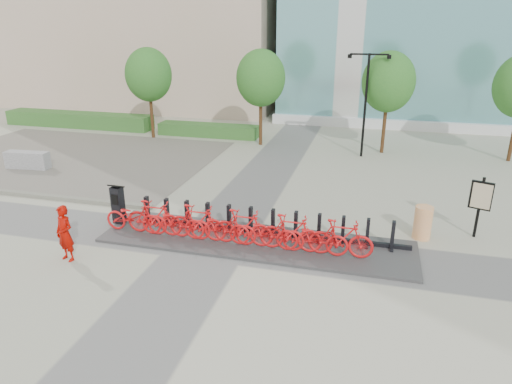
% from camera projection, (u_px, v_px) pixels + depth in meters
% --- Properties ---
extents(ground, '(120.00, 120.00, 0.00)m').
position_uv_depth(ground, '(212.00, 242.00, 14.03)').
color(ground, '#ACAA93').
extents(gravel_patch, '(14.00, 14.00, 0.00)m').
position_uv_depth(gravel_patch, '(71.00, 158.00, 22.76)').
color(gravel_patch, '#424038').
rests_on(gravel_patch, ground).
extents(hedge_a, '(10.00, 1.40, 0.90)m').
position_uv_depth(hedge_a, '(79.00, 120.00, 29.45)').
color(hedge_a, '#285325').
rests_on(hedge_a, ground).
extents(hedge_b, '(6.00, 1.20, 0.70)m').
position_uv_depth(hedge_b, '(208.00, 130.00, 27.07)').
color(hedge_b, '#285325').
rests_on(hedge_b, ground).
extents(tree_0, '(2.60, 2.60, 5.10)m').
position_uv_depth(tree_0, '(149.00, 75.00, 25.56)').
color(tree_0, '#3E2913').
rests_on(tree_0, ground).
extents(tree_1, '(2.60, 2.60, 5.10)m').
position_uv_depth(tree_1, '(261.00, 78.00, 24.01)').
color(tree_1, '#3E2913').
rests_on(tree_1, ground).
extents(tree_2, '(2.60, 2.60, 5.10)m').
position_uv_depth(tree_2, '(388.00, 82.00, 22.46)').
color(tree_2, '#3E2913').
rests_on(tree_2, ground).
extents(streetlamp, '(2.00, 0.20, 5.00)m').
position_uv_depth(streetlamp, '(366.00, 94.00, 21.96)').
color(streetlamp, black).
rests_on(streetlamp, ground).
extents(dock_pad, '(9.60, 2.40, 0.08)m').
position_uv_depth(dock_pad, '(256.00, 241.00, 13.98)').
color(dock_pad, '#3C3C3C').
rests_on(dock_pad, ground).
extents(dock_rail_posts, '(8.02, 0.50, 0.85)m').
position_uv_depth(dock_rail_posts, '(261.00, 222.00, 14.23)').
color(dock_rail_posts, black).
rests_on(dock_rail_posts, dock_pad).
extents(bike_0, '(1.90, 0.66, 1.00)m').
position_uv_depth(bike_0, '(134.00, 217.00, 14.40)').
color(bike_0, red).
rests_on(bike_0, dock_pad).
extents(bike_1, '(1.84, 0.52, 1.11)m').
position_uv_depth(bike_1, '(154.00, 218.00, 14.21)').
color(bike_1, red).
rests_on(bike_1, dock_pad).
extents(bike_2, '(1.90, 0.66, 1.00)m').
position_uv_depth(bike_2, '(176.00, 222.00, 14.06)').
color(bike_2, red).
rests_on(bike_2, dock_pad).
extents(bike_3, '(1.84, 0.52, 1.11)m').
position_uv_depth(bike_3, '(197.00, 222.00, 13.87)').
color(bike_3, red).
rests_on(bike_3, dock_pad).
extents(bike_4, '(1.90, 0.66, 1.00)m').
position_uv_depth(bike_4, '(220.00, 227.00, 13.72)').
color(bike_4, red).
rests_on(bike_4, dock_pad).
extents(bike_5, '(1.84, 0.52, 1.11)m').
position_uv_depth(bike_5, '(243.00, 227.00, 13.53)').
color(bike_5, red).
rests_on(bike_5, dock_pad).
extents(bike_6, '(1.90, 0.66, 1.00)m').
position_uv_depth(bike_6, '(266.00, 232.00, 13.37)').
color(bike_6, red).
rests_on(bike_6, dock_pad).
extents(bike_7, '(1.84, 0.52, 1.11)m').
position_uv_depth(bike_7, '(290.00, 233.00, 13.18)').
color(bike_7, red).
rests_on(bike_7, dock_pad).
extents(bike_8, '(1.90, 0.66, 1.00)m').
position_uv_depth(bike_8, '(315.00, 237.00, 13.03)').
color(bike_8, red).
rests_on(bike_8, dock_pad).
extents(bike_9, '(1.84, 0.52, 1.11)m').
position_uv_depth(bike_9, '(341.00, 238.00, 12.84)').
color(bike_9, red).
rests_on(bike_9, dock_pad).
extents(kiosk, '(0.45, 0.39, 1.37)m').
position_uv_depth(kiosk, '(118.00, 204.00, 14.99)').
color(kiosk, black).
rests_on(kiosk, dock_pad).
extents(worker_red, '(0.68, 0.54, 1.64)m').
position_uv_depth(worker_red, '(65.00, 233.00, 12.72)').
color(worker_red, '#9C0700').
rests_on(worker_red, ground).
extents(construction_barrel, '(0.60, 0.60, 1.05)m').
position_uv_depth(construction_barrel, '(423.00, 223.00, 14.12)').
color(construction_barrel, '#FF8300').
rests_on(construction_barrel, ground).
extents(jersey_barrier, '(2.07, 0.73, 0.78)m').
position_uv_depth(jersey_barrier, '(27.00, 160.00, 21.02)').
color(jersey_barrier, '#AFAFAF').
rests_on(jersey_barrier, ground).
extents(map_sign, '(0.64, 0.31, 1.97)m').
position_uv_depth(map_sign, '(481.00, 198.00, 13.93)').
color(map_sign, black).
rests_on(map_sign, ground).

